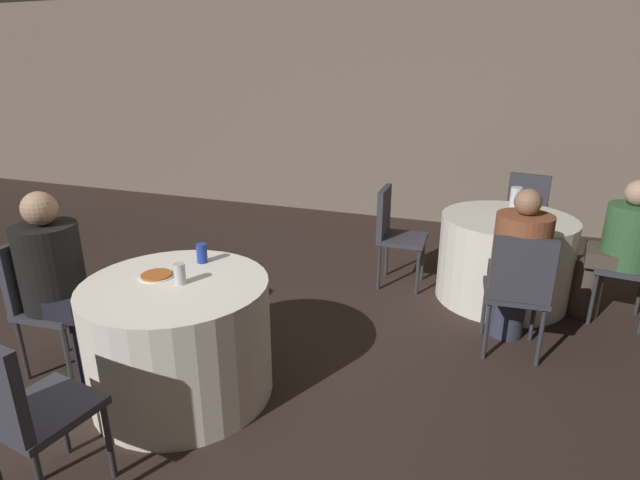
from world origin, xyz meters
The scene contains 17 objects.
ground_plane centered at (0.00, 0.00, 0.00)m, with size 16.00×16.00×0.00m, color #332621.
wall_back centered at (0.00, 4.22, 1.40)m, with size 16.00×0.06×2.80m.
table_near centered at (-0.03, 0.10, 0.36)m, with size 1.08×1.08×0.73m.
table_far centered at (1.77, 2.14, 0.36)m, with size 1.08×1.08×0.73m.
chair_near_west centered at (-0.97, 0.03, 0.54)m, with size 0.43×0.43×0.89m.
chair_near_south centered at (-0.16, -0.84, 0.54)m, with size 0.45×0.46×0.89m.
chair_far_east centered at (2.72, 2.02, 0.54)m, with size 0.45×0.45×0.89m.
chair_far_west centered at (0.82, 2.12, 0.54)m, with size 0.41×0.41×0.89m.
chair_far_south centered at (1.86, 1.19, 0.54)m, with size 0.43×0.44×0.89m.
chair_far_north centered at (1.94, 3.08, 0.54)m, with size 0.46×0.47×0.89m.
person_black_shirt centered at (-0.83, 0.04, 0.63)m, with size 0.53×0.39×1.20m.
person_floral_shirt centered at (1.84, 1.35, 0.60)m, with size 0.38×0.52×1.16m.
person_green_jacket centered at (2.56, 2.04, 0.58)m, with size 0.52×0.38×1.12m.
pizza_plate_near centered at (-0.18, 0.14, 0.73)m, with size 0.20×0.20×0.02m.
soda_can_blue centered at (-0.05, 0.43, 0.79)m, with size 0.07×0.07×0.12m.
soda_can_silver centered at (0.01, 0.11, 0.79)m, with size 0.07×0.07×0.12m.
bottle_far centered at (1.80, 2.08, 0.86)m, with size 0.09×0.09×0.27m.
Camera 1 is at (1.65, -2.07, 1.91)m, focal length 28.00 mm.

